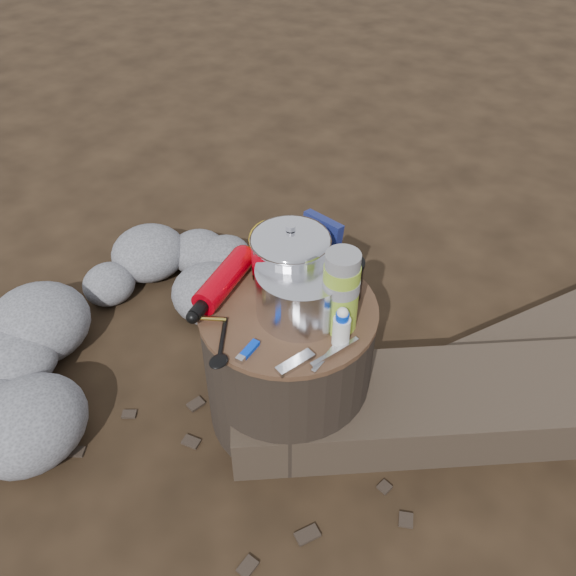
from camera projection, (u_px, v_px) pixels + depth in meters
The scene contains 16 objects.
ground at pixel (288, 410), 1.77m from camera, with size 60.00×60.00×0.00m, color black.
stump at pixel (288, 363), 1.64m from camera, with size 0.45×0.45×0.42m, color black.
rock_ring at pixel (114, 314), 1.93m from camera, with size 0.48×1.04×0.21m, color slate, non-canonical shape.
log_main at pixel (552, 398), 1.71m from camera, with size 0.31×1.82×0.15m, color #3A2F24.
foil_windscreen at pixel (301, 291), 1.45m from camera, with size 0.22×0.22×0.13m, color silver.
camping_pot at pixel (291, 261), 1.49m from camera, with size 0.19×0.19×0.19m, color silver.
fuel_bottle at pixel (224, 280), 1.53m from camera, with size 0.07×0.27×0.07m, color red, non-canonical shape.
thermos at pixel (341, 292), 1.38m from camera, with size 0.09×0.09×0.21m, color #93B92F.
travel_mug at pixel (348, 279), 1.50m from camera, with size 0.07×0.07×0.11m, color black.
stuff_sack at pixel (279, 243), 1.60m from camera, with size 0.18×0.14×0.12m, color #BB9317.
food_pouch at pixel (320, 243), 1.58m from camera, with size 0.12×0.03×0.15m, color navy.
lighter at pixel (250, 349), 1.38m from camera, with size 0.02×0.07×0.01m, color #0436D2.
multitool at pixel (295, 363), 1.35m from camera, with size 0.03×0.10×0.01m, color silver.
pot_grabber at pixel (329, 352), 1.38m from camera, with size 0.04×0.14×0.01m, color silver, non-canonical shape.
spork at pixel (222, 338), 1.41m from camera, with size 0.03×0.16×0.01m, color black, non-canonical shape.
squeeze_bottle at pixel (341, 328), 1.38m from camera, with size 0.04×0.04×0.10m, color white.
Camera 1 is at (0.60, -0.92, 1.44)m, focal length 37.39 mm.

